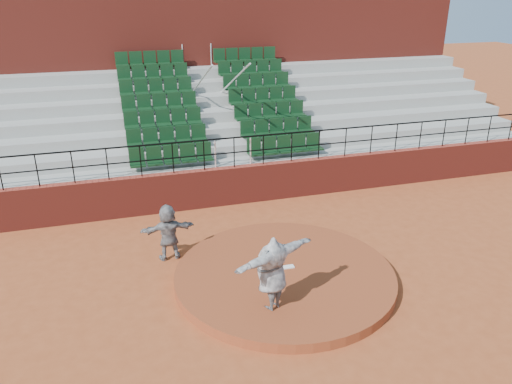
{
  "coord_description": "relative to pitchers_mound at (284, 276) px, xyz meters",
  "views": [
    {
      "loc": [
        -3.75,
        -10.08,
        6.89
      ],
      "look_at": [
        0.0,
        2.5,
        1.4
      ],
      "focal_mm": 35.0,
      "sensor_mm": 36.0,
      "label": 1
    }
  ],
  "objects": [
    {
      "name": "pitchers_mound",
      "position": [
        0.0,
        0.0,
        0.0
      ],
      "size": [
        5.5,
        5.5,
        0.25
      ],
      "primitive_type": "cylinder",
      "color": "brown",
      "rests_on": "ground"
    },
    {
      "name": "fielder",
      "position": [
        -2.61,
        1.93,
        0.66
      ],
      "size": [
        1.47,
        0.52,
        1.57
      ],
      "primitive_type": "imported",
      "rotation": [
        0.0,
        0.0,
        3.18
      ],
      "color": "black",
      "rests_on": "ground"
    },
    {
      "name": "pitcher",
      "position": [
        -0.78,
        -1.32,
        1.0
      ],
      "size": [
        2.21,
        1.42,
        1.75
      ],
      "primitive_type": "imported",
      "rotation": [
        0.0,
        0.0,
        3.57
      ],
      "color": "black",
      "rests_on": "pitchers_mound"
    },
    {
      "name": "seating_deck",
      "position": [
        0.0,
        8.65,
        1.31
      ],
      "size": [
        24.0,
        5.97,
        4.63
      ],
      "color": "gray",
      "rests_on": "ground"
    },
    {
      "name": "pitching_rubber",
      "position": [
        0.0,
        0.15,
        0.14
      ],
      "size": [
        0.6,
        0.15,
        0.03
      ],
      "primitive_type": "cube",
      "color": "white",
      "rests_on": "pitchers_mound"
    },
    {
      "name": "wall_railing",
      "position": [
        0.0,
        5.0,
        1.9
      ],
      "size": [
        24.04,
        0.05,
        1.03
      ],
      "color": "black",
      "rests_on": "boundary_wall"
    },
    {
      "name": "press_box_facade",
      "position": [
        0.0,
        12.6,
        3.43
      ],
      "size": [
        24.0,
        3.0,
        7.1
      ],
      "primitive_type": "cube",
      "color": "maroon",
      "rests_on": "ground"
    },
    {
      "name": "boundary_wall",
      "position": [
        0.0,
        5.0,
        0.53
      ],
      "size": [
        24.0,
        0.3,
        1.3
      ],
      "primitive_type": "cube",
      "color": "maroon",
      "rests_on": "ground"
    },
    {
      "name": "ground",
      "position": [
        0.0,
        0.0,
        -0.12
      ],
      "size": [
        90.0,
        90.0,
        0.0
      ],
      "primitive_type": "plane",
      "color": "#9D4823",
      "rests_on": "ground"
    }
  ]
}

